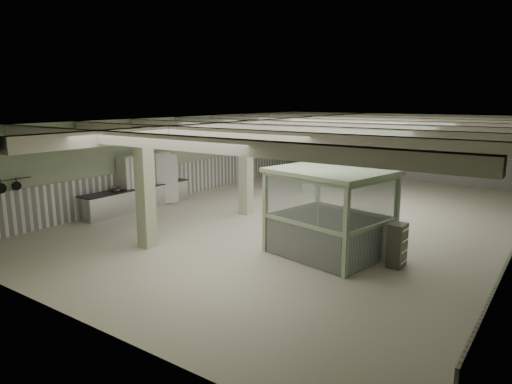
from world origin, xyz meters
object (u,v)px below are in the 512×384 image
Objects in this scene: walkin_cooler at (146,181)px; guard_booth at (330,197)px; prep_counter at (137,198)px; filing_cabinet at (397,245)px.

guard_booth is (8.87, -1.05, 0.61)m from walkin_cooler.
guard_booth is (8.79, -0.50, 1.23)m from prep_counter.
walkin_cooler is at bearing -174.96° from guard_booth.
walkin_cooler is 1.99× the size of filing_cabinet.
filing_cabinet is at bearing -4.94° from walkin_cooler.
prep_counter is 2.14× the size of walkin_cooler.
walkin_cooler is 10.85m from filing_cabinet.
walkin_cooler is at bearing 98.67° from prep_counter.
guard_booth reaches higher than walkin_cooler.
filing_cabinet is at bearing 15.40° from guard_booth.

